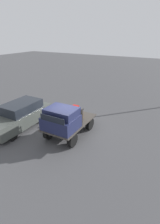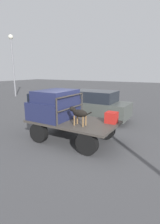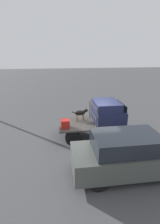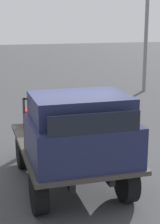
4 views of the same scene
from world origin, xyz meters
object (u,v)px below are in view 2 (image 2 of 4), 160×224
(dog, at_px, (79,113))
(cargo_crate, at_px, (111,117))
(flatbed_truck, at_px, (73,126))
(parked_sedan, at_px, (91,105))

(dog, relative_size, cargo_crate, 2.25)
(flatbed_truck, height_order, cargo_crate, cargo_crate)
(parked_sedan, bearing_deg, dog, 109.94)
(flatbed_truck, xyz_separation_m, dog, (-0.49, 0.38, 0.67))
(dog, bearing_deg, cargo_crate, -122.11)
(dog, height_order, parked_sedan, parked_sedan)
(flatbed_truck, bearing_deg, cargo_crate, -161.09)
(cargo_crate, bearing_deg, parked_sedan, -51.07)
(cargo_crate, xyz_separation_m, parked_sedan, (2.20, -2.73, -0.20))
(dog, distance_m, cargo_crate, 1.27)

